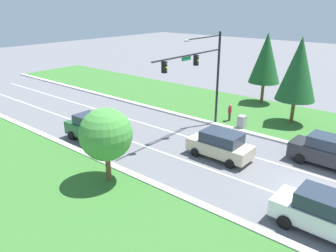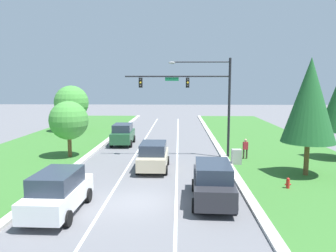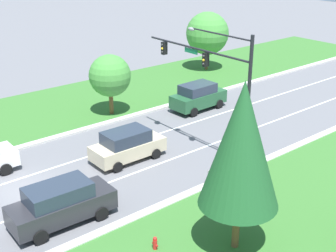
{
  "view_description": "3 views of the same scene",
  "coord_description": "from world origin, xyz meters",
  "px_view_note": "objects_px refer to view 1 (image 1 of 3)",
  "views": [
    {
      "loc": [
        -18.34,
        -4.03,
        10.25
      ],
      "look_at": [
        -1.5,
        9.9,
        2.05
      ],
      "focal_mm": 35.0,
      "sensor_mm": 36.0,
      "label": 1
    },
    {
      "loc": [
        1.92,
        -16.1,
        6.03
      ],
      "look_at": [
        0.91,
        14.17,
        2.13
      ],
      "focal_mm": 35.0,
      "sensor_mm": 36.0,
      "label": 2
    },
    {
      "loc": [
        21.58,
        -8.02,
        12.89
      ],
      "look_at": [
        0.4,
        9.49,
        1.54
      ],
      "focal_mm": 50.0,
      "sensor_mm": 36.0,
      "label": 3
    }
  ],
  "objects_px": {
    "charcoal_suv": "(330,152)",
    "oak_far_left_tree": "(106,135)",
    "forest_suv": "(92,128)",
    "conifer_far_right_tree": "(298,69)",
    "traffic_signal_mast": "(203,68)",
    "pedestrian": "(230,112)",
    "white_suv": "(326,214)",
    "utility_cabinet": "(242,122)",
    "conifer_near_right_tree": "(266,58)",
    "champagne_suv": "(220,145)",
    "fire_hydrant": "(317,134)"
  },
  "relations": [
    {
      "from": "charcoal_suv",
      "to": "oak_far_left_tree",
      "type": "bearing_deg",
      "value": 139.69
    },
    {
      "from": "forest_suv",
      "to": "conifer_far_right_tree",
      "type": "height_order",
      "value": "conifer_far_right_tree"
    },
    {
      "from": "traffic_signal_mast",
      "to": "conifer_far_right_tree",
      "type": "bearing_deg",
      "value": -38.38
    },
    {
      "from": "traffic_signal_mast",
      "to": "pedestrian",
      "type": "height_order",
      "value": "traffic_signal_mast"
    },
    {
      "from": "white_suv",
      "to": "utility_cabinet",
      "type": "relative_size",
      "value": 4.05
    },
    {
      "from": "pedestrian",
      "to": "conifer_far_right_tree",
      "type": "bearing_deg",
      "value": 111.52
    },
    {
      "from": "conifer_near_right_tree",
      "to": "pedestrian",
      "type": "bearing_deg",
      "value": -177.87
    },
    {
      "from": "charcoal_suv",
      "to": "forest_suv",
      "type": "relative_size",
      "value": 1.11
    },
    {
      "from": "utility_cabinet",
      "to": "conifer_near_right_tree",
      "type": "height_order",
      "value": "conifer_near_right_tree"
    },
    {
      "from": "white_suv",
      "to": "traffic_signal_mast",
      "type": "bearing_deg",
      "value": 60.11
    },
    {
      "from": "white_suv",
      "to": "champagne_suv",
      "type": "bearing_deg",
      "value": 65.74
    },
    {
      "from": "traffic_signal_mast",
      "to": "charcoal_suv",
      "type": "distance_m",
      "value": 11.16
    },
    {
      "from": "charcoal_suv",
      "to": "conifer_near_right_tree",
      "type": "bearing_deg",
      "value": 43.81
    },
    {
      "from": "champagne_suv",
      "to": "charcoal_suv",
      "type": "distance_m",
      "value": 7.22
    },
    {
      "from": "champagne_suv",
      "to": "conifer_far_right_tree",
      "type": "xyz_separation_m",
      "value": [
        10.16,
        -1.35,
        3.99
      ]
    },
    {
      "from": "white_suv",
      "to": "oak_far_left_tree",
      "type": "bearing_deg",
      "value": 107.31
    },
    {
      "from": "fire_hydrant",
      "to": "oak_far_left_tree",
      "type": "height_order",
      "value": "oak_far_left_tree"
    },
    {
      "from": "forest_suv",
      "to": "conifer_far_right_tree",
      "type": "xyz_separation_m",
      "value": [
        13.93,
        -10.76,
        3.9
      ]
    },
    {
      "from": "oak_far_left_tree",
      "to": "white_suv",
      "type": "bearing_deg",
      "value": -73.91
    },
    {
      "from": "white_suv",
      "to": "charcoal_suv",
      "type": "distance_m",
      "value": 7.57
    },
    {
      "from": "forest_suv",
      "to": "conifer_near_right_tree",
      "type": "bearing_deg",
      "value": -19.12
    },
    {
      "from": "champagne_suv",
      "to": "forest_suv",
      "type": "bearing_deg",
      "value": 112.31
    },
    {
      "from": "traffic_signal_mast",
      "to": "pedestrian",
      "type": "relative_size",
      "value": 5.05
    },
    {
      "from": "oak_far_left_tree",
      "to": "champagne_suv",
      "type": "bearing_deg",
      "value": -26.2
    },
    {
      "from": "forest_suv",
      "to": "oak_far_left_tree",
      "type": "relative_size",
      "value": 0.98
    },
    {
      "from": "conifer_near_right_tree",
      "to": "conifer_far_right_tree",
      "type": "bearing_deg",
      "value": -132.35
    },
    {
      "from": "champagne_suv",
      "to": "utility_cabinet",
      "type": "bearing_deg",
      "value": 14.26
    },
    {
      "from": "champagne_suv",
      "to": "fire_hydrant",
      "type": "relative_size",
      "value": 6.52
    },
    {
      "from": "forest_suv",
      "to": "utility_cabinet",
      "type": "relative_size",
      "value": 3.85
    },
    {
      "from": "forest_suv",
      "to": "utility_cabinet",
      "type": "height_order",
      "value": "forest_suv"
    },
    {
      "from": "charcoal_suv",
      "to": "forest_suv",
      "type": "height_order",
      "value": "forest_suv"
    },
    {
      "from": "white_suv",
      "to": "utility_cabinet",
      "type": "bearing_deg",
      "value": 45.04
    },
    {
      "from": "pedestrian",
      "to": "white_suv",
      "type": "bearing_deg",
      "value": 34.11
    },
    {
      "from": "champagne_suv",
      "to": "oak_far_left_tree",
      "type": "relative_size",
      "value": 0.98
    },
    {
      "from": "forest_suv",
      "to": "pedestrian",
      "type": "bearing_deg",
      "value": -30.86
    },
    {
      "from": "charcoal_suv",
      "to": "oak_far_left_tree",
      "type": "relative_size",
      "value": 1.09
    },
    {
      "from": "white_suv",
      "to": "conifer_far_right_tree",
      "type": "bearing_deg",
      "value": 26.75
    },
    {
      "from": "traffic_signal_mast",
      "to": "fire_hydrant",
      "type": "xyz_separation_m",
      "value": [
        4.64,
        -8.18,
        -5.07
      ]
    },
    {
      "from": "forest_suv",
      "to": "utility_cabinet",
      "type": "bearing_deg",
      "value": -40.12
    },
    {
      "from": "charcoal_suv",
      "to": "utility_cabinet",
      "type": "height_order",
      "value": "charcoal_suv"
    },
    {
      "from": "white_suv",
      "to": "forest_suv",
      "type": "relative_size",
      "value": 1.05
    },
    {
      "from": "forest_suv",
      "to": "oak_far_left_tree",
      "type": "bearing_deg",
      "value": -121.41
    },
    {
      "from": "white_suv",
      "to": "charcoal_suv",
      "type": "bearing_deg",
      "value": 14.52
    },
    {
      "from": "forest_suv",
      "to": "fire_hydrant",
      "type": "bearing_deg",
      "value": -50.43
    },
    {
      "from": "utility_cabinet",
      "to": "conifer_near_right_tree",
      "type": "xyz_separation_m",
      "value": [
        8.52,
        2.05,
        4.3
      ]
    },
    {
      "from": "conifer_near_right_tree",
      "to": "champagne_suv",
      "type": "bearing_deg",
      "value": -166.35
    },
    {
      "from": "pedestrian",
      "to": "champagne_suv",
      "type": "bearing_deg",
      "value": 12.88
    },
    {
      "from": "conifer_near_right_tree",
      "to": "forest_suv",
      "type": "bearing_deg",
      "value": 162.37
    },
    {
      "from": "forest_suv",
      "to": "pedestrian",
      "type": "height_order",
      "value": "forest_suv"
    },
    {
      "from": "champagne_suv",
      "to": "conifer_far_right_tree",
      "type": "bearing_deg",
      "value": -7.14
    }
  ]
}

